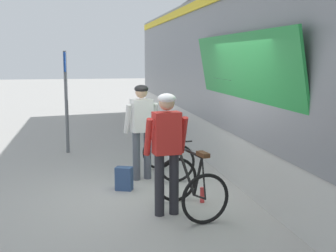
% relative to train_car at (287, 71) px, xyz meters
% --- Properties ---
extents(ground_plane, '(80.00, 80.00, 0.00)m').
position_rel_train_car_xyz_m(ground_plane, '(-2.75, -1.68, -1.97)').
color(ground_plane, '#A09E99').
extents(train_car, '(3.19, 19.68, 3.88)m').
position_rel_train_car_xyz_m(train_car, '(0.00, 0.00, 0.00)').
color(train_car, slate).
rests_on(train_car, ground).
extents(cyclist_near_in_red, '(0.64, 0.36, 1.76)m').
position_rel_train_car_xyz_m(cyclist_near_in_red, '(-2.97, -2.42, -0.91)').
color(cyclist_near_in_red, '#232328').
rests_on(cyclist_near_in_red, ground).
extents(cyclist_far_in_white, '(0.65, 0.40, 1.76)m').
position_rel_train_car_xyz_m(cyclist_far_in_white, '(-3.06, -0.49, -0.91)').
color(cyclist_far_in_white, '#4C515B').
rests_on(cyclist_far_in_white, ground).
extents(bicycle_near_black, '(0.89, 1.18, 0.99)m').
position_rel_train_car_xyz_m(bicycle_near_black, '(-2.62, -2.39, -1.56)').
color(bicycle_near_black, black).
rests_on(bicycle_near_black, ground).
extents(bicycle_far_silver, '(0.85, 1.16, 0.99)m').
position_rel_train_car_xyz_m(bicycle_far_silver, '(-2.54, -0.31, -1.56)').
color(bicycle_far_silver, black).
rests_on(bicycle_far_silver, ground).
extents(backpack_on_platform, '(0.33, 0.27, 0.40)m').
position_rel_train_car_xyz_m(backpack_on_platform, '(-3.46, -1.10, -1.77)').
color(backpack_on_platform, navy).
rests_on(backpack_on_platform, ground).
extents(water_bottle_near_the_bikes, '(0.07, 0.07, 0.24)m').
position_rel_train_car_xyz_m(water_bottle_near_the_bikes, '(-2.32, -1.99, -1.85)').
color(water_bottle_near_the_bikes, red).
rests_on(water_bottle_near_the_bikes, ground).
extents(platform_sign_post, '(0.08, 0.70, 2.40)m').
position_rel_train_car_xyz_m(platform_sign_post, '(-4.48, 2.17, -0.34)').
color(platform_sign_post, '#595B60').
rests_on(platform_sign_post, ground).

